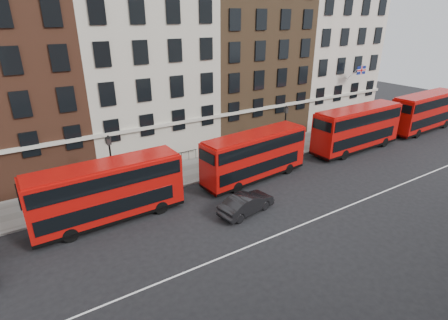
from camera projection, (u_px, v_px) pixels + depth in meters
ground at (241, 228)px, 24.39m from camera, size 120.00×120.00×0.00m
pavement at (177, 174)px, 32.54m from camera, size 80.00×5.00×0.15m
kerb at (189, 184)px, 30.59m from camera, size 80.00×0.30×0.16m
road_centre_line at (259, 242)px, 22.82m from camera, size 70.00×0.12×0.01m
building_terrace at (136, 54)px, 34.25m from camera, size 64.00×11.95×22.00m
bus_b at (107, 191)px, 24.38m from camera, size 10.64×2.80×4.44m
bus_c at (255, 155)px, 30.78m from camera, size 10.54×3.45×4.35m
bus_d at (357, 128)px, 37.50m from camera, size 11.46×3.04×4.78m
bus_e at (425, 111)px, 43.93m from camera, size 11.50×3.28×4.78m
car_front at (246, 203)px, 26.01m from camera, size 4.85×2.43×1.53m
lamp_post_left at (112, 164)px, 26.96m from camera, size 0.44×0.44×5.33m
lamp_post_right at (285, 129)px, 35.52m from camera, size 0.44×0.44×5.33m
traffic_light at (353, 121)px, 40.35m from camera, size 0.25×0.45×3.27m
iron_railings at (167, 160)px, 34.04m from camera, size 6.60×0.06×1.00m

